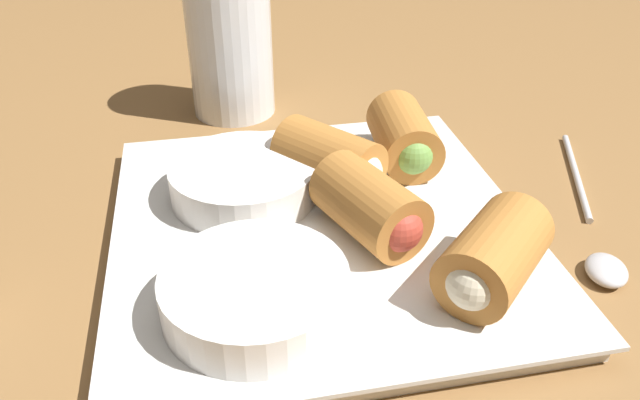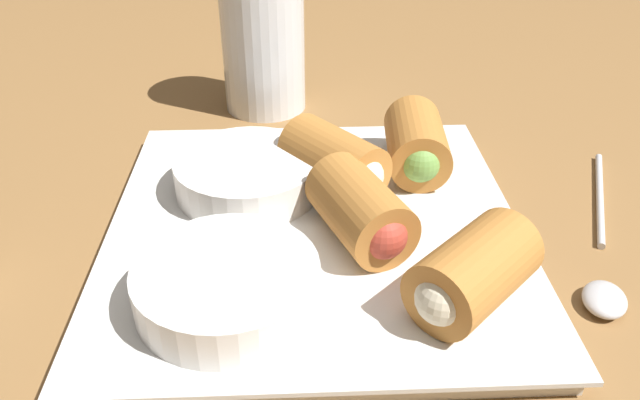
# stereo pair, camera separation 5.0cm
# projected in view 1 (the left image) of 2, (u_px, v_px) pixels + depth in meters

# --- Properties ---
(table_surface) EXTENTS (1.80, 1.40, 0.02)m
(table_surface) POSITION_uv_depth(u_px,v_px,m) (307.00, 262.00, 0.41)
(table_surface) COLOR olive
(table_surface) RESTS_ON ground
(serving_plate) EXTENTS (0.27, 0.26, 0.01)m
(serving_plate) POSITION_uv_depth(u_px,v_px,m) (320.00, 231.00, 0.40)
(serving_plate) COLOR silver
(serving_plate) RESTS_ON table_surface
(roll_front_left) EXTENTS (0.08, 0.05, 0.04)m
(roll_front_left) POSITION_uv_depth(u_px,v_px,m) (405.00, 138.00, 0.45)
(roll_front_left) COLOR #B77533
(roll_front_left) RESTS_ON serving_plate
(roll_front_right) EXTENTS (0.08, 0.08, 0.04)m
(roll_front_right) POSITION_uv_depth(u_px,v_px,m) (333.00, 160.00, 0.43)
(roll_front_right) COLOR #B77533
(roll_front_right) RESTS_ON serving_plate
(roll_back_left) EXTENTS (0.08, 0.07, 0.04)m
(roll_back_left) POSITION_uv_depth(u_px,v_px,m) (373.00, 208.00, 0.38)
(roll_back_left) COLOR #B77533
(roll_back_left) RESTS_ON serving_plate
(roll_back_right) EXTENTS (0.08, 0.08, 0.04)m
(roll_back_right) POSITION_uv_depth(u_px,v_px,m) (491.00, 259.00, 0.33)
(roll_back_right) COLOR #B77533
(roll_back_right) RESTS_ON serving_plate
(dipping_bowl_near) EXTENTS (0.10, 0.10, 0.02)m
(dipping_bowl_near) POSITION_uv_depth(u_px,v_px,m) (244.00, 179.00, 0.42)
(dipping_bowl_near) COLOR white
(dipping_bowl_near) RESTS_ON serving_plate
(dipping_bowl_far) EXTENTS (0.10, 0.10, 0.02)m
(dipping_bowl_far) POSITION_uv_depth(u_px,v_px,m) (255.00, 290.00, 0.33)
(dipping_bowl_far) COLOR white
(dipping_bowl_far) RESTS_ON serving_plate
(spoon) EXTENTS (0.19, 0.09, 0.01)m
(spoon) POSITION_uv_depth(u_px,v_px,m) (597.00, 240.00, 0.40)
(spoon) COLOR silver
(spoon) RESTS_ON table_surface
(drinking_glass) EXTENTS (0.07, 0.07, 0.13)m
(drinking_glass) POSITION_uv_depth(u_px,v_px,m) (230.00, 43.00, 0.54)
(drinking_glass) COLOR silver
(drinking_glass) RESTS_ON table_surface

